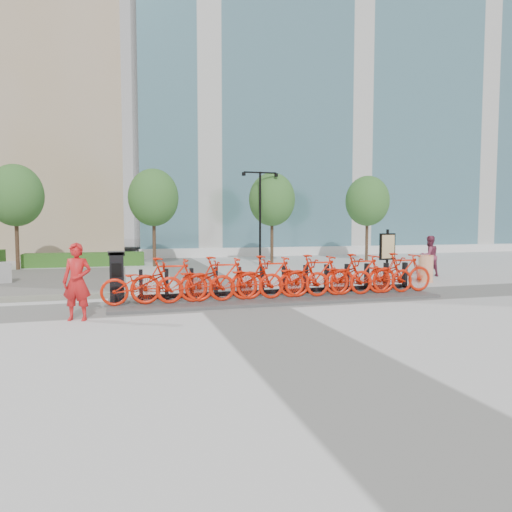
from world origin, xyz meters
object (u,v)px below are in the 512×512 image
object	(u,v)px
pedestrian	(429,256)
construction_barrel	(426,269)
bike_0	(142,284)
map_sign	(387,249)
kiosk	(117,278)
worker_red	(77,282)

from	to	relation	value
pedestrian	construction_barrel	bearing A→B (deg)	49.88
bike_0	pedestrian	size ratio (longest dim) A/B	1.23
map_sign	kiosk	bearing A→B (deg)	174.78
pedestrian	map_sign	distance (m)	4.38
worker_red	kiosk	bearing A→B (deg)	80.27
bike_0	kiosk	bearing A→B (deg)	51.64
bike_0	construction_barrel	world-z (taller)	bike_0
pedestrian	bike_0	bearing A→B (deg)	18.74
pedestrian	map_sign	size ratio (longest dim) A/B	0.85
kiosk	map_sign	world-z (taller)	map_sign
bike_0	worker_red	bearing A→B (deg)	129.86
pedestrian	map_sign	world-z (taller)	map_sign
kiosk	worker_red	xyz separation A→B (m)	(-0.85, -1.76, 0.13)
kiosk	pedestrian	xyz separation A→B (m)	(12.63, 3.56, 0.10)
worker_red	construction_barrel	xyz separation A→B (m)	(12.10, 3.68, -0.38)
construction_barrel	map_sign	distance (m)	2.50
kiosk	worker_red	world-z (taller)	worker_red
bike_0	kiosk	xyz separation A→B (m)	(-0.65, 0.51, 0.12)
construction_barrel	map_sign	size ratio (longest dim) A/B	0.51
kiosk	map_sign	distance (m)	9.13
kiosk	pedestrian	distance (m)	13.13
bike_0	construction_barrel	size ratio (longest dim) A/B	2.06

